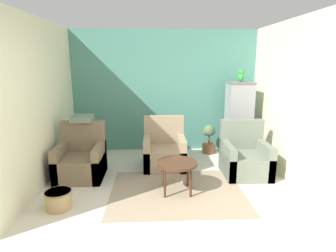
{
  "coord_description": "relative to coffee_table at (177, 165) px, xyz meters",
  "views": [
    {
      "loc": [
        -0.21,
        -2.82,
        1.93
      ],
      "look_at": [
        0.0,
        1.63,
        0.91
      ],
      "focal_mm": 30.0,
      "sensor_mm": 36.0,
      "label": 1
    }
  ],
  "objects": [
    {
      "name": "ground_plane",
      "position": [
        -0.11,
        -1.1,
        -0.43
      ],
      "size": [
        20.0,
        20.0,
        0.0
      ],
      "primitive_type": "plane",
      "color": "beige",
      "rests_on": "ground"
    },
    {
      "name": "wall_back_accent",
      "position": [
        -0.11,
        2.18,
        0.87
      ],
      "size": [
        4.05,
        0.06,
        2.6
      ],
      "color": "#4C897A",
      "rests_on": "ground_plane"
    },
    {
      "name": "wall_left",
      "position": [
        -2.1,
        0.53,
        0.87
      ],
      "size": [
        0.06,
        3.25,
        2.6
      ],
      "color": "beige",
      "rests_on": "ground_plane"
    },
    {
      "name": "wall_right",
      "position": [
        1.88,
        0.53,
        0.87
      ],
      "size": [
        0.06,
        3.25,
        2.6
      ],
      "color": "beige",
      "rests_on": "ground_plane"
    },
    {
      "name": "area_rug",
      "position": [
        0.0,
        0.0,
        -0.42
      ],
      "size": [
        1.99,
        1.6,
        0.01
      ],
      "color": "gray",
      "rests_on": "ground_plane"
    },
    {
      "name": "coffee_table",
      "position": [
        0.0,
        0.0,
        0.0
      ],
      "size": [
        0.61,
        0.61,
        0.48
      ],
      "color": "#472819",
      "rests_on": "ground_plane"
    },
    {
      "name": "armchair_left",
      "position": [
        -1.58,
        0.66,
        -0.14
      ],
      "size": [
        0.76,
        0.76,
        0.92
      ],
      "color": "#7A664C",
      "rests_on": "ground_plane"
    },
    {
      "name": "armchair_right",
      "position": [
        1.24,
        0.64,
        -0.14
      ],
      "size": [
        0.76,
        0.76,
        0.92
      ],
      "color": "slate",
      "rests_on": "ground_plane"
    },
    {
      "name": "armchair_middle",
      "position": [
        -0.15,
        1.08,
        -0.14
      ],
      "size": [
        0.76,
        0.76,
        0.92
      ],
      "color": "#9E896B",
      "rests_on": "ground_plane"
    },
    {
      "name": "birdcage",
      "position": [
        1.39,
        1.65,
        0.33
      ],
      "size": [
        0.55,
        0.55,
        1.54
      ],
      "color": "slate",
      "rests_on": "ground_plane"
    },
    {
      "name": "parrot",
      "position": [
        1.39,
        1.65,
        1.23
      ],
      "size": [
        0.11,
        0.21,
        0.25
      ],
      "color": "green",
      "rests_on": "birdcage"
    },
    {
      "name": "potted_plant",
      "position": [
        0.84,
        1.85,
        -0.11
      ],
      "size": [
        0.28,
        0.28,
        0.62
      ],
      "color": "brown",
      "rests_on": "ground_plane"
    },
    {
      "name": "wicker_basket",
      "position": [
        -1.62,
        -0.42,
        -0.29
      ],
      "size": [
        0.35,
        0.35,
        0.25
      ],
      "color": "tan",
      "rests_on": "ground_plane"
    },
    {
      "name": "throw_pillow",
      "position": [
        -1.58,
        0.92,
        0.55
      ],
      "size": [
        0.35,
        0.35,
        0.1
      ],
      "color": "slate",
      "rests_on": "armchair_left"
    }
  ]
}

